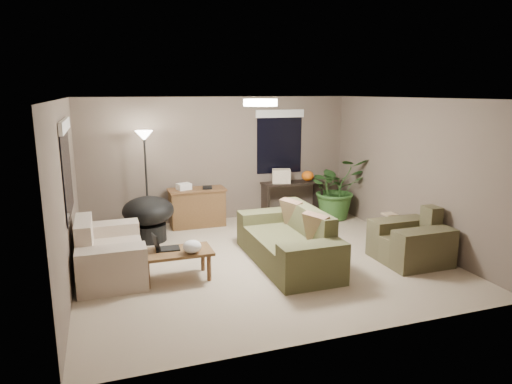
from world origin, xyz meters
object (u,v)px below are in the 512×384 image
object	(u,v)px
coffee_table	(176,255)
houseplant	(336,195)
main_sofa	(289,244)
floor_lamp	(145,148)
cat_scratching_post	(389,229)
console_table	(292,196)
loveseat	(108,255)
papasan_chair	(148,215)
desk	(197,207)
armchair	(411,243)

from	to	relation	value
coffee_table	houseplant	xyz separation A→B (m)	(3.66, 2.11, 0.14)
main_sofa	houseplant	world-z (taller)	houseplant
houseplant	main_sofa	bearing A→B (deg)	-133.33
floor_lamp	cat_scratching_post	size ratio (longest dim) A/B	3.82
console_table	cat_scratching_post	world-z (taller)	console_table
loveseat	papasan_chair	distance (m)	1.57
desk	floor_lamp	size ratio (longest dim) A/B	0.58
papasan_chair	cat_scratching_post	bearing A→B (deg)	-19.12
coffee_table	houseplant	size ratio (longest dim) A/B	0.78
desk	cat_scratching_post	size ratio (longest dim) A/B	2.20
loveseat	desk	world-z (taller)	loveseat
armchair	houseplant	xyz separation A→B (m)	(0.09, 2.59, 0.20)
main_sofa	houseplant	distance (m)	2.78
armchair	houseplant	world-z (taller)	houseplant
coffee_table	desk	world-z (taller)	desk
loveseat	houseplant	bearing A→B (deg)	19.59
loveseat	armchair	size ratio (longest dim) A/B	1.60
loveseat	console_table	xyz separation A→B (m)	(3.75, 2.04, 0.14)
loveseat	armchair	world-z (taller)	same
armchair	coffee_table	world-z (taller)	armchair
armchair	desk	bearing A→B (deg)	132.97
main_sofa	armchair	world-z (taller)	same
desk	houseplant	size ratio (longest dim) A/B	0.86
armchair	console_table	bearing A→B (deg)	103.66
floor_lamp	houseplant	size ratio (longest dim) A/B	1.49
console_table	loveseat	bearing A→B (deg)	-151.49
main_sofa	papasan_chair	bearing A→B (deg)	137.55
coffee_table	houseplant	world-z (taller)	houseplant
loveseat	armchair	xyz separation A→B (m)	(4.48, -0.96, 0.00)
loveseat	main_sofa	bearing A→B (deg)	-8.44
papasan_chair	cat_scratching_post	xyz separation A→B (m)	(4.02, -1.39, -0.25)
main_sofa	houseplant	size ratio (longest dim) A/B	1.71
armchair	console_table	distance (m)	3.09
desk	console_table	distance (m)	2.03
coffee_table	cat_scratching_post	xyz separation A→B (m)	(3.83, 0.48, -0.14)
main_sofa	cat_scratching_post	xyz separation A→B (m)	(2.07, 0.39, -0.08)
console_table	floor_lamp	xyz separation A→B (m)	(-2.99, -0.15, 1.16)
papasan_chair	floor_lamp	world-z (taller)	floor_lamp
main_sofa	papasan_chair	distance (m)	2.64
loveseat	papasan_chair	bearing A→B (deg)	62.66
desk	floor_lamp	world-z (taller)	floor_lamp
console_table	papasan_chair	xyz separation A→B (m)	(-3.03, -0.65, 0.03)
main_sofa	loveseat	distance (m)	2.69
main_sofa	floor_lamp	bearing A→B (deg)	129.94
coffee_table	houseplant	bearing A→B (deg)	29.96
loveseat	armchair	distance (m)	4.58
console_table	houseplant	size ratio (longest dim) A/B	1.01
armchair	desk	distance (m)	4.05
console_table	houseplant	xyz separation A→B (m)	(0.82, -0.41, 0.06)
main_sofa	floor_lamp	distance (m)	3.24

